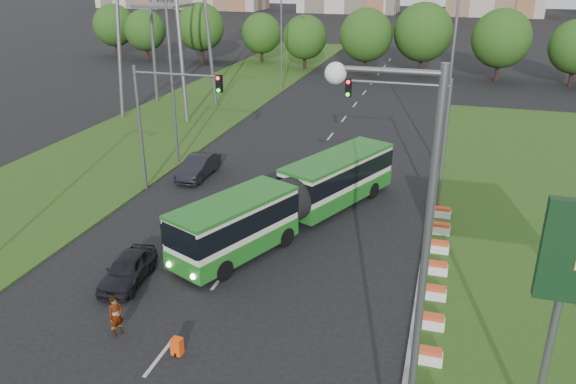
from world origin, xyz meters
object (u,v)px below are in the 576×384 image
(car_left_near, at_px, (128,269))
(traffic_mast_median, at_px, (416,125))
(shopping_trolley, at_px, (177,346))
(car_left_far, at_px, (198,167))
(traffic_mast_left, at_px, (162,110))
(pedestrian, at_px, (116,316))
(articulated_bus, at_px, (291,197))

(car_left_near, bearing_deg, traffic_mast_median, 37.36)
(car_left_near, bearing_deg, shopping_trolley, -49.16)
(car_left_far, height_order, shopping_trolley, car_left_far)
(traffic_mast_left, height_order, shopping_trolley, traffic_mast_left)
(traffic_mast_median, height_order, pedestrian, traffic_mast_median)
(pedestrian, xyz_separation_m, shopping_trolley, (2.82, -0.43, -0.53))
(traffic_mast_median, bearing_deg, car_left_near, -135.50)
(traffic_mast_median, xyz_separation_m, car_left_near, (-11.72, -11.51, -4.67))
(car_left_far, xyz_separation_m, pedestrian, (4.39, -17.15, 0.13))
(pedestrian, bearing_deg, articulated_bus, 6.74)
(car_left_far, bearing_deg, shopping_trolley, -68.13)
(car_left_far, bearing_deg, pedestrian, -76.06)
(articulated_bus, relative_size, car_left_far, 3.64)
(shopping_trolley, bearing_deg, traffic_mast_median, 69.31)
(articulated_bus, xyz_separation_m, car_left_near, (-5.48, -8.05, -0.97))
(pedestrian, bearing_deg, traffic_mast_left, 44.64)
(pedestrian, bearing_deg, car_left_near, 49.66)
(traffic_mast_left, xyz_separation_m, car_left_far, (0.74, 3.00, -4.61))
(pedestrian, bearing_deg, shopping_trolley, -73.92)
(traffic_mast_left, distance_m, shopping_trolley, 17.34)
(traffic_mast_left, relative_size, shopping_trolley, 11.68)
(traffic_mast_median, bearing_deg, pedestrian, -123.49)
(traffic_mast_median, height_order, traffic_mast_left, same)
(traffic_mast_left, relative_size, car_left_far, 1.78)
(traffic_mast_median, xyz_separation_m, shopping_trolley, (-7.21, -15.58, -5.01))
(traffic_mast_median, height_order, shopping_trolley, traffic_mast_median)
(car_left_near, bearing_deg, pedestrian, -72.17)
(traffic_mast_left, bearing_deg, shopping_trolley, -61.39)
(traffic_mast_median, relative_size, car_left_far, 1.78)
(traffic_mast_median, bearing_deg, car_left_far, 172.10)
(articulated_bus, xyz_separation_m, shopping_trolley, (-0.97, -12.11, -1.31))
(traffic_mast_left, bearing_deg, car_left_far, 76.15)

